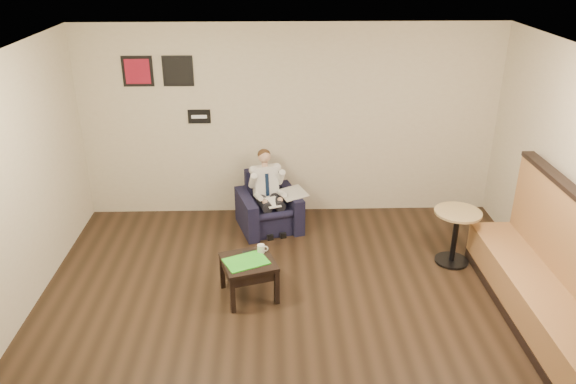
{
  "coord_description": "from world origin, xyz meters",
  "views": [
    {
      "loc": [
        -0.27,
        -4.76,
        3.82
      ],
      "look_at": [
        -0.09,
        1.2,
        1.11
      ],
      "focal_mm": 35.0,
      "sensor_mm": 36.0,
      "label": 1
    }
  ],
  "objects_px": {
    "seated_man": "(271,196)",
    "green_folder": "(246,261)",
    "side_table": "(249,278)",
    "cafe_table": "(455,237)",
    "armchair": "(269,203)",
    "smartphone": "(249,252)",
    "banquette": "(547,264)",
    "coffee_mug": "(261,249)"
  },
  "relations": [
    {
      "from": "seated_man",
      "to": "green_folder",
      "type": "relative_size",
      "value": 2.28
    },
    {
      "from": "side_table",
      "to": "cafe_table",
      "type": "height_order",
      "value": "cafe_table"
    },
    {
      "from": "armchair",
      "to": "smartphone",
      "type": "xyz_separation_m",
      "value": [
        -0.23,
        -1.51,
        0.08
      ]
    },
    {
      "from": "side_table",
      "to": "cafe_table",
      "type": "xyz_separation_m",
      "value": [
        2.59,
        0.67,
        0.13
      ]
    },
    {
      "from": "armchair",
      "to": "cafe_table",
      "type": "bearing_deg",
      "value": -39.74
    },
    {
      "from": "armchair",
      "to": "cafe_table",
      "type": "height_order",
      "value": "armchair"
    },
    {
      "from": "armchair",
      "to": "smartphone",
      "type": "distance_m",
      "value": 1.53
    },
    {
      "from": "side_table",
      "to": "green_folder",
      "type": "xyz_separation_m",
      "value": [
        -0.02,
        -0.03,
        0.24
      ]
    },
    {
      "from": "cafe_table",
      "to": "smartphone",
      "type": "bearing_deg",
      "value": -169.25
    },
    {
      "from": "side_table",
      "to": "smartphone",
      "type": "bearing_deg",
      "value": 89.77
    },
    {
      "from": "banquette",
      "to": "cafe_table",
      "type": "xyz_separation_m",
      "value": [
        -0.56,
        1.23,
        -0.35
      ]
    },
    {
      "from": "green_folder",
      "to": "banquette",
      "type": "relative_size",
      "value": 0.17
    },
    {
      "from": "armchair",
      "to": "cafe_table",
      "type": "relative_size",
      "value": 1.12
    },
    {
      "from": "smartphone",
      "to": "banquette",
      "type": "height_order",
      "value": "banquette"
    },
    {
      "from": "armchair",
      "to": "coffee_mug",
      "type": "xyz_separation_m",
      "value": [
        -0.09,
        -1.51,
        0.13
      ]
    },
    {
      "from": "armchair",
      "to": "side_table",
      "type": "xyz_separation_m",
      "value": [
        -0.23,
        -1.69,
        -0.16
      ]
    },
    {
      "from": "seated_man",
      "to": "green_folder",
      "type": "xyz_separation_m",
      "value": [
        -0.28,
        -1.62,
        -0.06
      ]
    },
    {
      "from": "seated_man",
      "to": "banquette",
      "type": "xyz_separation_m",
      "value": [
        2.88,
        -2.15,
        0.18
      ]
    },
    {
      "from": "side_table",
      "to": "cafe_table",
      "type": "relative_size",
      "value": 0.79
    },
    {
      "from": "smartphone",
      "to": "banquette",
      "type": "xyz_separation_m",
      "value": [
        3.14,
        -0.74,
        0.24
      ]
    },
    {
      "from": "coffee_mug",
      "to": "banquette",
      "type": "bearing_deg",
      "value": -13.85
    },
    {
      "from": "side_table",
      "to": "banquette",
      "type": "bearing_deg",
      "value": -10.18
    },
    {
      "from": "armchair",
      "to": "green_folder",
      "type": "bearing_deg",
      "value": -114.77
    },
    {
      "from": "smartphone",
      "to": "banquette",
      "type": "distance_m",
      "value": 3.24
    },
    {
      "from": "armchair",
      "to": "green_folder",
      "type": "xyz_separation_m",
      "value": [
        -0.26,
        -1.72,
        0.08
      ]
    },
    {
      "from": "seated_man",
      "to": "cafe_table",
      "type": "xyz_separation_m",
      "value": [
        2.33,
        -0.92,
        -0.17
      ]
    },
    {
      "from": "armchair",
      "to": "banquette",
      "type": "bearing_deg",
      "value": -54.02
    },
    {
      "from": "smartphone",
      "to": "banquette",
      "type": "relative_size",
      "value": 0.05
    },
    {
      "from": "green_folder",
      "to": "cafe_table",
      "type": "xyz_separation_m",
      "value": [
        2.61,
        0.7,
        -0.11
      ]
    },
    {
      "from": "armchair",
      "to": "smartphone",
      "type": "height_order",
      "value": "armchair"
    },
    {
      "from": "green_folder",
      "to": "coffee_mug",
      "type": "distance_m",
      "value": 0.27
    },
    {
      "from": "armchair",
      "to": "seated_man",
      "type": "height_order",
      "value": "seated_man"
    },
    {
      "from": "green_folder",
      "to": "banquette",
      "type": "distance_m",
      "value": 3.22
    },
    {
      "from": "coffee_mug",
      "to": "green_folder",
      "type": "bearing_deg",
      "value": -129.19
    },
    {
      "from": "green_folder",
      "to": "side_table",
      "type": "bearing_deg",
      "value": 50.81
    },
    {
      "from": "seated_man",
      "to": "armchair",
      "type": "bearing_deg",
      "value": 90.0
    },
    {
      "from": "armchair",
      "to": "banquette",
      "type": "height_order",
      "value": "banquette"
    },
    {
      "from": "side_table",
      "to": "cafe_table",
      "type": "bearing_deg",
      "value": 14.44
    },
    {
      "from": "smartphone",
      "to": "cafe_table",
      "type": "bearing_deg",
      "value": 3.63
    },
    {
      "from": "banquette",
      "to": "cafe_table",
      "type": "distance_m",
      "value": 1.4
    },
    {
      "from": "armchair",
      "to": "coffee_mug",
      "type": "height_order",
      "value": "armchair"
    },
    {
      "from": "green_folder",
      "to": "smartphone",
      "type": "bearing_deg",
      "value": 83.16
    }
  ]
}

